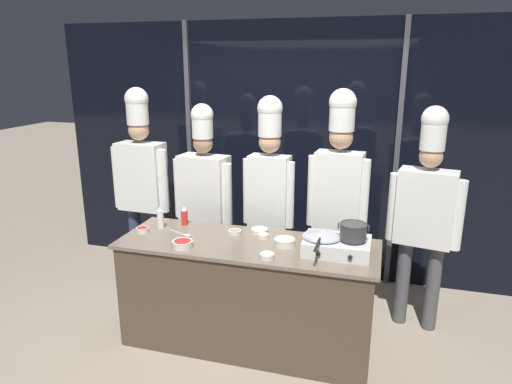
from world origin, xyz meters
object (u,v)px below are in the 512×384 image
object	(u,v)px
serving_spoon_slotted	(184,234)
prep_bowl_chili_flakes	(143,230)
chef_sous	(204,190)
chef_line	(269,184)
portable_stove	(337,246)
prep_bowl_bell_pepper	(183,243)
chef_pastry	(339,186)
prep_bowl_mushrooms	(235,232)
frying_pan	(322,234)
prep_bowl_onion	(259,230)
stock_pot	(353,231)
prep_bowl_rice	(284,242)
prep_bowl_noodles	(263,236)
chef_head	(142,176)
squeeze_bottle_chili	(184,216)
prep_bowl_garlic	(267,256)
squeeze_bottle_clear	(160,218)
chef_apprentice	(425,208)

from	to	relation	value
serving_spoon_slotted	prep_bowl_chili_flakes	bearing A→B (deg)	-174.16
chef_sous	chef_line	size ratio (longest dim) A/B	0.95
portable_stove	serving_spoon_slotted	bearing A→B (deg)	179.07
chef_sous	chef_line	world-z (taller)	chef_line
prep_bowl_bell_pepper	chef_pastry	distance (m)	1.44
prep_bowl_mushrooms	portable_stove	bearing A→B (deg)	-10.48
frying_pan	prep_bowl_onion	xyz separation A→B (m)	(-0.56, 0.26, -0.12)
stock_pot	prep_bowl_rice	bearing A→B (deg)	176.87
prep_bowl_noodles	chef_head	xyz separation A→B (m)	(-1.42, 0.59, 0.26)
prep_bowl_bell_pepper	squeeze_bottle_chili	bearing A→B (deg)	112.71
prep_bowl_chili_flakes	chef_pastry	xyz separation A→B (m)	(1.54, 0.69, 0.32)
prep_bowl_rice	prep_bowl_garlic	xyz separation A→B (m)	(-0.07, -0.27, -0.01)
squeeze_bottle_chili	prep_bowl_mushrooms	world-z (taller)	squeeze_bottle_chili
squeeze_bottle_clear	prep_bowl_mushrooms	bearing A→B (deg)	3.49
chef_head	chef_pastry	xyz separation A→B (m)	(1.95, -0.06, 0.06)
prep_bowl_chili_flakes	chef_head	xyz separation A→B (m)	(-0.41, 0.75, 0.26)
squeeze_bottle_chili	prep_bowl_rice	bearing A→B (deg)	-13.67
squeeze_bottle_chili	chef_head	size ratio (longest dim) A/B	0.08
frying_pan	chef_apprentice	bearing A→B (deg)	41.32
stock_pot	squeeze_bottle_clear	world-z (taller)	stock_pot
squeeze_bottle_chili	prep_bowl_onion	size ratio (longest dim) A/B	1.15
squeeze_bottle_clear	prep_bowl_rice	bearing A→B (deg)	-4.66
frying_pan	chef_head	distance (m)	2.06
stock_pot	serving_spoon_slotted	bearing A→B (deg)	179.16
prep_bowl_onion	serving_spoon_slotted	size ratio (longest dim) A/B	0.57
stock_pot	chef_line	size ratio (longest dim) A/B	0.11
prep_bowl_garlic	chef_line	xyz separation A→B (m)	(-0.22, 0.90, 0.29)
prep_bowl_rice	prep_bowl_onion	distance (m)	0.35
chef_sous	chef_line	xyz separation A→B (m)	(0.68, -0.09, 0.13)
chef_line	prep_bowl_bell_pepper	bearing A→B (deg)	66.92
squeeze_bottle_clear	prep_bowl_noodles	size ratio (longest dim) A/B	2.10
chef_head	chef_line	bearing A→B (deg)	179.60
squeeze_bottle_chili	prep_bowl_chili_flakes	world-z (taller)	squeeze_bottle_chili
chef_pastry	squeeze_bottle_chili	bearing A→B (deg)	23.41
prep_bowl_mushrooms	prep_bowl_onion	bearing A→B (deg)	25.91
chef_line	stock_pot	bearing A→B (deg)	145.37
squeeze_bottle_chili	prep_bowl_bell_pepper	size ratio (longest dim) A/B	1.03
chef_head	chef_apprentice	world-z (taller)	chef_head
portable_stove	prep_bowl_rice	bearing A→B (deg)	175.98
portable_stove	chef_line	xyz separation A→B (m)	(-0.69, 0.66, 0.26)
portable_stove	squeeze_bottle_clear	world-z (taller)	squeeze_bottle_clear
chef_pastry	stock_pot	bearing A→B (deg)	111.02
prep_bowl_garlic	prep_bowl_onion	bearing A→B (deg)	111.61
chef_pastry	chef_apprentice	distance (m)	0.74
portable_stove	prep_bowl_noodles	bearing A→B (deg)	167.26
portable_stove	prep_bowl_mushrooms	world-z (taller)	portable_stove
chef_pastry	prep_bowl_bell_pepper	bearing A→B (deg)	45.05
prep_bowl_onion	chef_sous	xyz separation A→B (m)	(-0.70, 0.50, 0.16)
squeeze_bottle_chili	prep_bowl_rice	world-z (taller)	squeeze_bottle_chili
prep_bowl_rice	chef_apprentice	world-z (taller)	chef_apprentice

